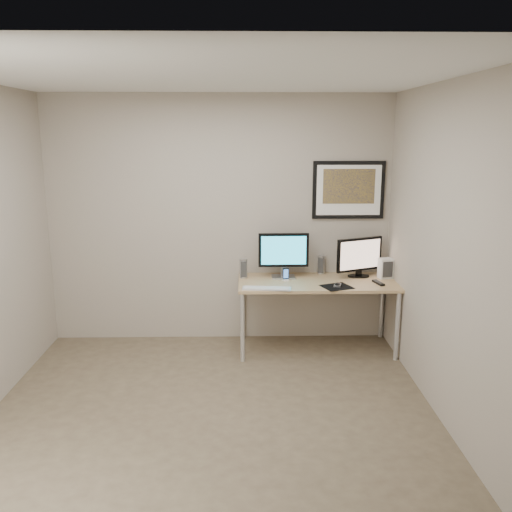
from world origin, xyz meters
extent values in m
plane|color=brown|center=(0.00, 0.00, 0.00)|extent=(3.60, 3.60, 0.00)
plane|color=white|center=(0.00, 0.00, 2.60)|extent=(3.60, 3.60, 0.00)
plane|color=gray|center=(0.00, 1.70, 1.30)|extent=(3.60, 0.00, 3.60)
plane|color=gray|center=(1.80, 0.00, 1.30)|extent=(0.00, 3.40, 3.40)
cube|color=#977149|center=(1.00, 1.35, 0.71)|extent=(1.60, 0.70, 0.03)
cylinder|color=silver|center=(0.24, 1.04, 0.35)|extent=(0.04, 0.04, 0.70)
cylinder|color=silver|center=(0.24, 1.66, 0.35)|extent=(0.04, 0.04, 0.70)
cylinder|color=silver|center=(1.76, 1.04, 0.35)|extent=(0.04, 0.04, 0.70)
cylinder|color=silver|center=(1.76, 1.66, 0.35)|extent=(0.04, 0.04, 0.70)
cube|color=black|center=(1.35, 1.68, 1.62)|extent=(0.75, 0.03, 0.60)
cube|color=white|center=(1.35, 1.67, 1.62)|extent=(0.67, 0.00, 0.52)
cube|color=gold|center=(1.35, 1.66, 1.66)|extent=(0.54, 0.00, 0.36)
cube|color=#B3B4B9|center=(0.66, 1.48, 0.74)|extent=(0.24, 0.17, 0.02)
cube|color=#B3B4B9|center=(0.66, 1.48, 0.80)|extent=(0.05, 0.04, 0.10)
cube|color=black|center=(0.66, 1.48, 1.03)|extent=(0.52, 0.04, 0.35)
cube|color=#1FA0BD|center=(0.66, 1.47, 1.03)|extent=(0.46, 0.01, 0.30)
cube|color=black|center=(1.45, 1.50, 0.74)|extent=(0.25, 0.20, 0.02)
cube|color=black|center=(1.45, 1.50, 0.77)|extent=(0.06, 0.06, 0.05)
cube|color=black|center=(1.45, 1.50, 0.97)|extent=(0.50, 0.24, 0.35)
cube|color=tan|center=(1.45, 1.48, 0.97)|extent=(0.44, 0.19, 0.30)
cylinder|color=#B3B4B9|center=(0.25, 1.49, 0.83)|extent=(0.09, 0.09, 0.20)
cylinder|color=#B3B4B9|center=(1.08, 1.65, 0.83)|extent=(0.09, 0.09, 0.20)
cube|color=black|center=(0.68, 1.38, 0.80)|extent=(0.07, 0.07, 0.13)
cube|color=silver|center=(0.47, 1.07, 0.74)|extent=(0.48, 0.18, 0.02)
cube|color=black|center=(1.17, 1.13, 0.73)|extent=(0.34, 0.32, 0.00)
ellipsoid|color=black|center=(1.18, 1.15, 0.75)|extent=(0.08, 0.11, 0.03)
cube|color=black|center=(1.60, 1.24, 0.74)|extent=(0.09, 0.19, 0.02)
cube|color=silver|center=(1.72, 1.45, 0.83)|extent=(0.15, 0.13, 0.21)
camera|label=1|loc=(0.27, -3.95, 2.22)|focal=38.00mm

